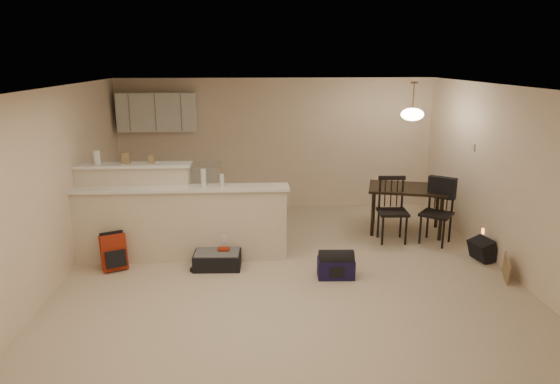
{
  "coord_description": "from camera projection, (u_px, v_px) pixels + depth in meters",
  "views": [
    {
      "loc": [
        -0.49,
        -5.98,
        2.85
      ],
      "look_at": [
        -0.1,
        0.7,
        1.05
      ],
      "focal_mm": 32.0,
      "sensor_mm": 36.0,
      "label": 1
    }
  ],
  "objects": [
    {
      "name": "room",
      "position": [
        291.0,
        191.0,
        6.21
      ],
      "size": [
        7.0,
        7.02,
        2.5
      ],
      "color": "beige",
      "rests_on": "ground"
    },
    {
      "name": "breakfast_bar",
      "position": [
        165.0,
        218.0,
        7.22
      ],
      "size": [
        3.08,
        0.58,
        1.39
      ],
      "color": "beige",
      "rests_on": "ground"
    },
    {
      "name": "upper_cabinets",
      "position": [
        157.0,
        112.0,
        9.12
      ],
      "size": [
        1.4,
        0.34,
        0.7
      ],
      "primitive_type": "cube",
      "color": "white",
      "rests_on": "room"
    },
    {
      "name": "kitchen_counter",
      "position": [
        172.0,
        190.0,
        9.38
      ],
      "size": [
        1.8,
        0.6,
        0.9
      ],
      "primitive_type": "cube",
      "color": "white",
      "rests_on": "ground"
    },
    {
      "name": "thermostat",
      "position": [
        473.0,
        147.0,
        7.81
      ],
      "size": [
        0.02,
        0.12,
        0.12
      ],
      "primitive_type": "cube",
      "color": "beige",
      "rests_on": "room"
    },
    {
      "name": "jar",
      "position": [
        97.0,
        157.0,
        7.07
      ],
      "size": [
        0.1,
        0.1,
        0.2
      ],
      "primitive_type": "cylinder",
      "color": "silver",
      "rests_on": "breakfast_bar"
    },
    {
      "name": "cereal_box",
      "position": [
        126.0,
        158.0,
        7.1
      ],
      "size": [
        0.1,
        0.07,
        0.16
      ],
      "primitive_type": "cube",
      "color": "#92724B",
      "rests_on": "breakfast_bar"
    },
    {
      "name": "small_box",
      "position": [
        151.0,
        159.0,
        7.13
      ],
      "size": [
        0.08,
        0.06,
        0.12
      ],
      "primitive_type": "cube",
      "color": "#92724B",
      "rests_on": "breakfast_bar"
    },
    {
      "name": "bottle_a",
      "position": [
        203.0,
        178.0,
        7.02
      ],
      "size": [
        0.07,
        0.07,
        0.26
      ],
      "primitive_type": "cylinder",
      "color": "silver",
      "rests_on": "breakfast_bar"
    },
    {
      "name": "bottle_b",
      "position": [
        222.0,
        180.0,
        7.04
      ],
      "size": [
        0.06,
        0.06,
        0.18
      ],
      "primitive_type": "cylinder",
      "color": "silver",
      "rests_on": "breakfast_bar"
    },
    {
      "name": "dining_table",
      "position": [
        407.0,
        193.0,
        8.31
      ],
      "size": [
        1.41,
        1.12,
        0.78
      ],
      "rotation": [
        0.0,
        0.0,
        -0.27
      ],
      "color": "black",
      "rests_on": "ground"
    },
    {
      "name": "pendant_lamp",
      "position": [
        412.0,
        114.0,
        7.97
      ],
      "size": [
        0.36,
        0.36,
        0.62
      ],
      "color": "brown",
      "rests_on": "room"
    },
    {
      "name": "dining_chair_near",
      "position": [
        393.0,
        210.0,
        7.9
      ],
      "size": [
        0.47,
        0.45,
        1.04
      ],
      "primitive_type": null,
      "rotation": [
        0.0,
        0.0,
        -0.05
      ],
      "color": "black",
      "rests_on": "ground"
    },
    {
      "name": "dining_chair_far",
      "position": [
        437.0,
        212.0,
        7.82
      ],
      "size": [
        0.61,
        0.61,
        1.02
      ],
      "primitive_type": null,
      "rotation": [
        0.0,
        0.0,
        -0.67
      ],
      "color": "black",
      "rests_on": "ground"
    },
    {
      "name": "suitcase",
      "position": [
        217.0,
        260.0,
        6.99
      ],
      "size": [
        0.66,
        0.45,
        0.22
      ],
      "primitive_type": "cube",
      "rotation": [
        0.0,
        0.0,
        -0.04
      ],
      "color": "black",
      "rests_on": "ground"
    },
    {
      "name": "red_backpack",
      "position": [
        114.0,
        252.0,
        6.92
      ],
      "size": [
        0.39,
        0.33,
        0.49
      ],
      "primitive_type": "cube",
      "rotation": [
        0.0,
        0.0,
        0.44
      ],
      "color": "#9E2611",
      "rests_on": "ground"
    },
    {
      "name": "navy_duffel",
      "position": [
        336.0,
        268.0,
        6.67
      ],
      "size": [
        0.5,
        0.28,
        0.26
      ],
      "primitive_type": "cube",
      "rotation": [
        0.0,
        0.0,
        -0.04
      ],
      "color": "#16133D",
      "rests_on": "ground"
    },
    {
      "name": "black_daypack",
      "position": [
        483.0,
        250.0,
        7.24
      ],
      "size": [
        0.32,
        0.39,
        0.31
      ],
      "primitive_type": "cube",
      "rotation": [
        0.0,
        0.0,
        1.79
      ],
      "color": "black",
      "rests_on": "ground"
    },
    {
      "name": "cardboard_sheet",
      "position": [
        506.0,
        269.0,
        6.58
      ],
      "size": [
        0.14,
        0.4,
        0.31
      ],
      "primitive_type": "cube",
      "rotation": [
        0.0,
        0.0,
        1.27
      ],
      "color": "#92724B",
      "rests_on": "ground"
    }
  ]
}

